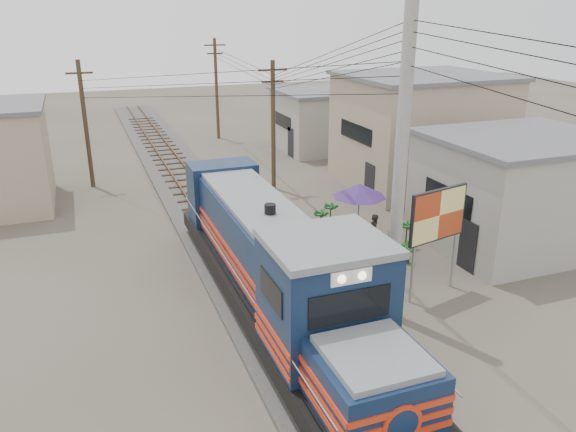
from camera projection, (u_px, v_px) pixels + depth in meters
name	position (u px, v px, depth m)	size (l,w,h in m)	color
ground	(285.00, 327.00, 17.77)	(120.00, 120.00, 0.00)	#473F35
ballast	(212.00, 221.00, 26.53)	(3.60, 70.00, 0.16)	#595651
track	(212.00, 217.00, 26.47)	(1.15, 70.00, 0.12)	#51331E
locomotive	(277.00, 267.00, 17.81)	(3.00, 16.36, 4.05)	black
utility_pole_main	(400.00, 168.00, 16.76)	(0.40, 0.40, 10.00)	#9E9B93
wooden_pole_mid	(273.00, 124.00, 30.28)	(1.60, 0.24, 7.00)	#4C3826
wooden_pole_far	(217.00, 87.00, 42.60)	(1.60, 0.24, 7.50)	#4C3826
wooden_pole_left	(85.00, 122.00, 30.67)	(1.60, 0.24, 7.00)	#4C3826
power_lines	(208.00, 60.00, 22.57)	(9.65, 19.00, 3.30)	black
shophouse_front	(518.00, 191.00, 23.38)	(7.35, 6.30, 4.70)	gray
shophouse_mid	(420.00, 131.00, 31.36)	(8.40, 7.35, 6.20)	tan
shophouse_back	(323.00, 119.00, 40.00)	(6.30, 6.30, 4.20)	gray
billboard	(438.00, 218.00, 18.86)	(2.48, 0.70, 3.89)	#99999E
market_umbrella	(359.00, 191.00, 23.73)	(2.57, 2.57, 2.57)	black
vendor	(373.00, 232.00, 23.28)	(0.57, 0.37, 1.56)	black
plant_nursery	(361.00, 247.00, 22.56)	(3.50, 3.53, 1.12)	#1B6121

